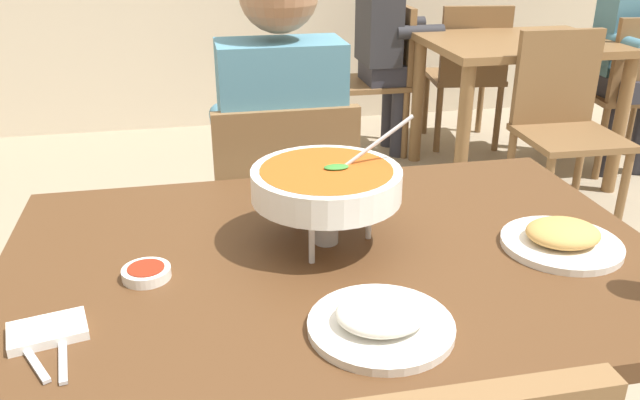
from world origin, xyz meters
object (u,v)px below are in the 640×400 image
rice_plate (381,319)px  chair_bg_corner (563,116)px  dining_table_far (518,66)px  chair_diner_main (284,220)px  appetizer_plate (562,238)px  patron_bg_left (635,42)px  diner_main (280,146)px  chair_bg_right (468,68)px  chair_bg_left (635,86)px  patron_bg_middle (385,33)px  curry_bowl (326,184)px  chair_bg_middle (383,70)px  dining_table_main (335,301)px  sauce_dish (146,272)px

rice_plate → chair_bg_corner: 2.39m
dining_table_far → chair_diner_main: bearing=-136.8°
appetizer_plate → dining_table_far: bearing=64.4°
dining_table_far → patron_bg_left: 0.67m
appetizer_plate → diner_main: bearing=118.9°
chair_bg_right → chair_bg_left: bearing=-40.6°
chair_diner_main → patron_bg_left: bearing=32.4°
chair_bg_right → patron_bg_left: bearing=-38.8°
appetizer_plate → patron_bg_middle: size_ratio=0.18×
diner_main → chair_diner_main: bearing=-90.0°
curry_bowl → patron_bg_middle: patron_bg_middle is taller
curry_bowl → dining_table_far: size_ratio=0.33×
chair_diner_main → chair_bg_corner: size_ratio=1.00×
chair_bg_left → chair_bg_corner: (-0.71, -0.45, 0.00)m
rice_plate → chair_bg_middle: 3.14m
patron_bg_left → diner_main: bearing=-148.2°
diner_main → dining_table_far: 2.05m
dining_table_main → chair_diner_main: 0.74m
chair_diner_main → patron_bg_middle: 2.17m
diner_main → chair_bg_corner: diner_main is taller
patron_bg_middle → chair_bg_right: bearing=-1.1°
chair_diner_main → chair_bg_right: bearing=53.1°
dining_table_main → chair_diner_main: (-0.00, 0.72, -0.15)m
appetizer_plate → dining_table_main: bearing=171.1°
diner_main → chair_bg_middle: bearing=64.8°
chair_diner_main → sauce_dish: (-0.37, -0.75, 0.28)m
diner_main → chair_bg_left: 2.55m
diner_main → curry_bowl: diner_main is taller
sauce_dish → chair_diner_main: bearing=63.9°
chair_bg_left → chair_bg_right: bearing=139.4°
sauce_dish → chair_bg_corner: bearing=41.3°
appetizer_plate → patron_bg_left: size_ratio=0.18×
rice_plate → patron_bg_left: size_ratio=0.18×
appetizer_plate → chair_bg_corner: chair_bg_corner is taller
sauce_dish → curry_bowl: bearing=11.7°
diner_main → sauce_dish: 0.86m
chair_bg_left → chair_bg_middle: (-1.26, 0.67, 0.00)m
dining_table_main → sauce_dish: 0.39m
rice_plate → chair_bg_corner: chair_bg_corner is taller
sauce_dish → patron_bg_left: patron_bg_left is taller
dining_table_main → patron_bg_left: 3.02m
patron_bg_middle → diner_main: bearing=-115.4°
chair_bg_corner → patron_bg_middle: (-0.56, 1.09, 0.24)m
curry_bowl → appetizer_plate: curry_bowl is taller
appetizer_plate → chair_bg_left: 2.75m
diner_main → appetizer_plate: (0.45, -0.82, 0.05)m
patron_bg_left → rice_plate: bearing=-132.3°
dining_table_main → sauce_dish: size_ratio=14.53×
rice_plate → patron_bg_middle: patron_bg_middle is taller
chair_bg_left → chair_bg_corner: 0.84m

